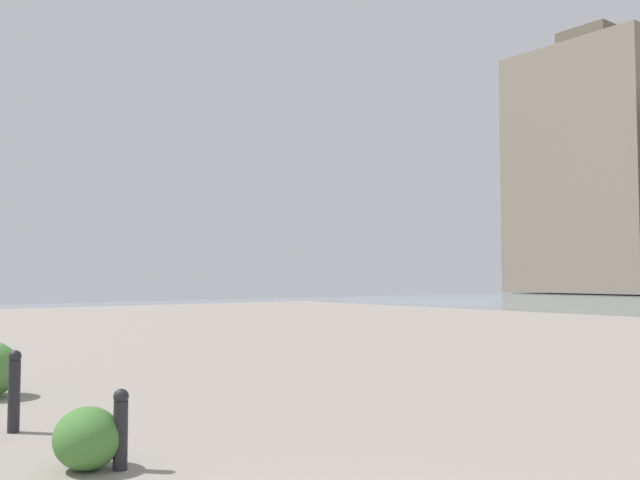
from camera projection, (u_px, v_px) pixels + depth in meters
name	position (u px, v px, depth m)	size (l,w,h in m)	color
building_highrise	(591.00, 170.00, 71.72)	(15.43, 10.40, 28.01)	gray
bollard_near	(121.00, 427.00, 5.72)	(0.13, 0.13, 0.68)	#232328
bollard_mid	(14.00, 389.00, 7.10)	(0.13, 0.13, 0.86)	#232328
shrub_round	(87.00, 438.00, 5.72)	(0.62, 0.56, 0.52)	#477F38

